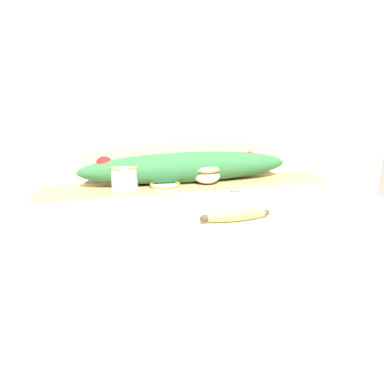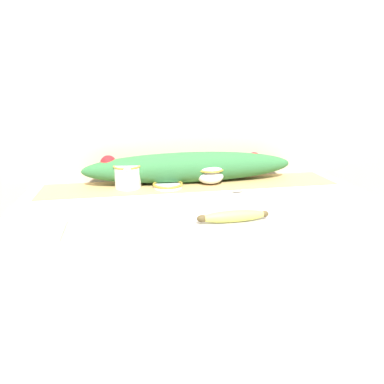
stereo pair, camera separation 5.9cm
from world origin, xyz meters
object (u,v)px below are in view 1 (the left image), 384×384
object	(u,v)px
cream_pitcher	(124,176)
banana	(236,215)
spoon	(233,191)
napkin_stack	(38,237)
sugar_bowl	(207,173)
small_dish	(165,185)

from	to	relation	value
cream_pitcher	banana	world-z (taller)	cream_pitcher
banana	spoon	size ratio (longest dim) A/B	1.38
banana	spoon	bearing A→B (deg)	71.71
banana	spoon	world-z (taller)	banana
cream_pitcher	napkin_stack	bearing A→B (deg)	-121.21
spoon	napkin_stack	xyz separation A→B (m)	(-0.67, -0.29, 0.00)
sugar_bowl	small_dish	xyz separation A→B (m)	(-0.18, -0.03, -0.03)
sugar_bowl	small_dish	bearing A→B (deg)	-170.47
small_dish	napkin_stack	world-z (taller)	small_dish
cream_pitcher	small_dish	size ratio (longest dim) A/B	1.04
sugar_bowl	spoon	size ratio (longest dim) A/B	0.70
cream_pitcher	napkin_stack	xyz separation A→B (m)	(-0.26, -0.42, -0.05)
sugar_bowl	napkin_stack	bearing A→B (deg)	-144.83
sugar_bowl	cream_pitcher	bearing A→B (deg)	179.84
sugar_bowl	banana	bearing A→B (deg)	-93.67
banana	spoon	xyz separation A→B (m)	(0.10, 0.29, -0.01)
cream_pitcher	sugar_bowl	bearing A→B (deg)	-0.16
napkin_stack	banana	bearing A→B (deg)	-0.43
sugar_bowl	spoon	xyz separation A→B (m)	(0.07, -0.14, -0.04)
sugar_bowl	banana	world-z (taller)	sugar_bowl
sugar_bowl	small_dish	size ratio (longest dim) A/B	0.94
sugar_bowl	banana	xyz separation A→B (m)	(-0.03, -0.43, -0.03)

